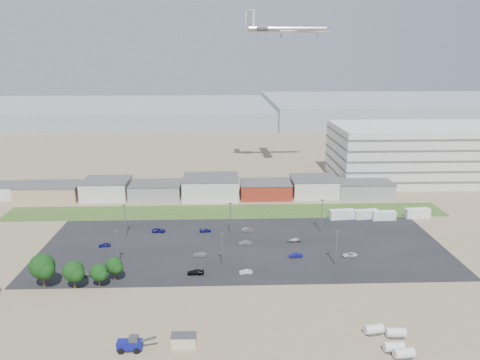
{
  "coord_description": "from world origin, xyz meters",
  "views": [
    {
      "loc": [
        -0.77,
        -110.64,
        55.81
      ],
      "look_at": [
        4.02,
        22.0,
        20.08
      ],
      "focal_mm": 35.0,
      "sensor_mm": 36.0,
      "label": 1
    }
  ],
  "objects_px": {
    "telehandler": "(129,343)",
    "parked_car_3": "(196,272)",
    "airliner": "(288,29)",
    "parked_car_11": "(248,230)",
    "parked_car_9": "(159,230)",
    "storage_tank_nw": "(374,329)",
    "parked_car_7": "(245,243)",
    "parked_car_5": "(104,245)",
    "parked_car_0": "(350,255)",
    "parked_car_1": "(296,255)",
    "box_trailer_a": "(342,214)",
    "parked_car_13": "(246,272)",
    "parked_car_10": "(92,274)",
    "parked_car_6": "(205,230)",
    "parked_car_4": "(200,255)",
    "portable_shed": "(184,340)",
    "parked_car_12": "(294,240)"
  },
  "relations": [
    {
      "from": "parked_car_3",
      "to": "storage_tank_nw",
      "type": "bearing_deg",
      "value": 55.1
    },
    {
      "from": "parked_car_6",
      "to": "parked_car_13",
      "type": "relative_size",
      "value": 1.08
    },
    {
      "from": "parked_car_10",
      "to": "parked_car_13",
      "type": "relative_size",
      "value": 1.2
    },
    {
      "from": "parked_car_0",
      "to": "parked_car_1",
      "type": "xyz_separation_m",
      "value": [
        -15.43,
        0.19,
        0.06
      ]
    },
    {
      "from": "parked_car_9",
      "to": "parked_car_12",
      "type": "distance_m",
      "value": 43.69
    },
    {
      "from": "telehandler",
      "to": "parked_car_5",
      "type": "height_order",
      "value": "telehandler"
    },
    {
      "from": "box_trailer_a",
      "to": "parked_car_6",
      "type": "height_order",
      "value": "box_trailer_a"
    },
    {
      "from": "storage_tank_nw",
      "to": "parked_car_9",
      "type": "distance_m",
      "value": 78.73
    },
    {
      "from": "parked_car_6",
      "to": "parked_car_11",
      "type": "xyz_separation_m",
      "value": [
        13.86,
        -0.23,
        0.12
      ]
    },
    {
      "from": "parked_car_3",
      "to": "parked_car_4",
      "type": "relative_size",
      "value": 1.17
    },
    {
      "from": "parked_car_3",
      "to": "parked_car_13",
      "type": "xyz_separation_m",
      "value": [
        13.23,
        -0.13,
        -0.07
      ]
    },
    {
      "from": "box_trailer_a",
      "to": "airliner",
      "type": "height_order",
      "value": "airliner"
    },
    {
      "from": "box_trailer_a",
      "to": "parked_car_12",
      "type": "bearing_deg",
      "value": -141.09
    },
    {
      "from": "telehandler",
      "to": "parked_car_3",
      "type": "bearing_deg",
      "value": 71.62
    },
    {
      "from": "parked_car_0",
      "to": "parked_car_9",
      "type": "relative_size",
      "value": 0.96
    },
    {
      "from": "portable_shed",
      "to": "parked_car_12",
      "type": "height_order",
      "value": "portable_shed"
    },
    {
      "from": "parked_car_1",
      "to": "parked_car_4",
      "type": "distance_m",
      "value": 27.3
    },
    {
      "from": "storage_tank_nw",
      "to": "parked_car_13",
      "type": "bearing_deg",
      "value": 131.34
    },
    {
      "from": "parked_car_0",
      "to": "airliner",
      "type": "bearing_deg",
      "value": 179.38
    },
    {
      "from": "parked_car_5",
      "to": "parked_car_10",
      "type": "distance_m",
      "value": 19.27
    },
    {
      "from": "telehandler",
      "to": "parked_car_0",
      "type": "distance_m",
      "value": 68.53
    },
    {
      "from": "airliner",
      "to": "parked_car_4",
      "type": "height_order",
      "value": "airliner"
    },
    {
      "from": "parked_car_0",
      "to": "parked_car_9",
      "type": "xyz_separation_m",
      "value": [
        -56.98,
        21.19,
        0.02
      ]
    },
    {
      "from": "storage_tank_nw",
      "to": "parked_car_7",
      "type": "relative_size",
      "value": 1.0
    },
    {
      "from": "parked_car_1",
      "to": "parked_car_6",
      "type": "distance_m",
      "value": 33.48
    },
    {
      "from": "box_trailer_a",
      "to": "parked_car_13",
      "type": "distance_m",
      "value": 54.64
    },
    {
      "from": "parked_car_10",
      "to": "parked_car_11",
      "type": "height_order",
      "value": "parked_car_11"
    },
    {
      "from": "parked_car_9",
      "to": "parked_car_10",
      "type": "xyz_separation_m",
      "value": [
        -13.35,
        -30.55,
        -0.0
      ]
    },
    {
      "from": "portable_shed",
      "to": "parked_car_5",
      "type": "height_order",
      "value": "portable_shed"
    },
    {
      "from": "parked_car_1",
      "to": "parked_car_5",
      "type": "relative_size",
      "value": 1.12
    },
    {
      "from": "parked_car_9",
      "to": "parked_car_10",
      "type": "relative_size",
      "value": 1.05
    },
    {
      "from": "airliner",
      "to": "parked_car_1",
      "type": "height_order",
      "value": "airliner"
    },
    {
      "from": "parked_car_6",
      "to": "parked_car_9",
      "type": "xyz_separation_m",
      "value": [
        -15.16,
        0.4,
        0.06
      ]
    },
    {
      "from": "parked_car_9",
      "to": "parked_car_13",
      "type": "height_order",
      "value": "parked_car_9"
    },
    {
      "from": "parked_car_5",
      "to": "parked_car_0",
      "type": "bearing_deg",
      "value": 77.82
    },
    {
      "from": "parked_car_3",
      "to": "parked_car_1",
      "type": "bearing_deg",
      "value": 111.01
    },
    {
      "from": "box_trailer_a",
      "to": "parked_car_4",
      "type": "relative_size",
      "value": 2.34
    },
    {
      "from": "telehandler",
      "to": "parked_car_9",
      "type": "height_order",
      "value": "telehandler"
    },
    {
      "from": "airliner",
      "to": "parked_car_6",
      "type": "height_order",
      "value": "airliner"
    },
    {
      "from": "parked_car_7",
      "to": "parked_car_12",
      "type": "xyz_separation_m",
      "value": [
        15.04,
        1.76,
        0.02
      ]
    },
    {
      "from": "portable_shed",
      "to": "parked_car_4",
      "type": "bearing_deg",
      "value": 89.96
    },
    {
      "from": "telehandler",
      "to": "parked_car_10",
      "type": "distance_m",
      "value": 36.21
    },
    {
      "from": "parked_car_1",
      "to": "storage_tank_nw",
      "type": "bearing_deg",
      "value": 8.11
    },
    {
      "from": "parked_car_1",
      "to": "parked_car_0",
      "type": "bearing_deg",
      "value": 82.28
    },
    {
      "from": "parked_car_0",
      "to": "parked_car_13",
      "type": "relative_size",
      "value": 1.21
    },
    {
      "from": "airliner",
      "to": "parked_car_11",
      "type": "bearing_deg",
      "value": -107.35
    },
    {
      "from": "telehandler",
      "to": "parked_car_3",
      "type": "distance_m",
      "value": 34.13
    },
    {
      "from": "portable_shed",
      "to": "parked_car_3",
      "type": "distance_m",
      "value": 31.22
    },
    {
      "from": "box_trailer_a",
      "to": "parked_car_9",
      "type": "distance_m",
      "value": 63.43
    },
    {
      "from": "parked_car_1",
      "to": "parked_car_13",
      "type": "bearing_deg",
      "value": -63.2
    }
  ]
}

